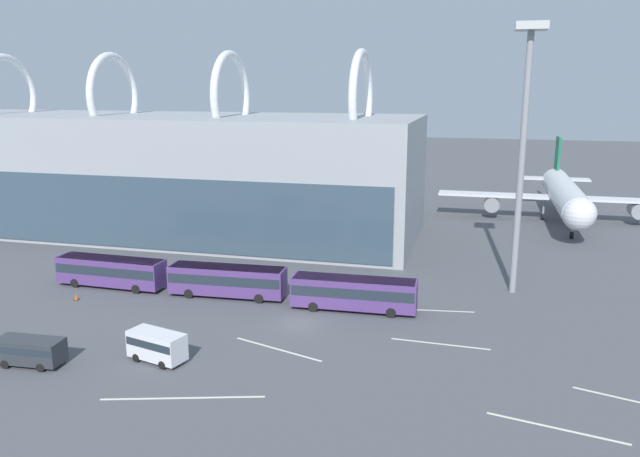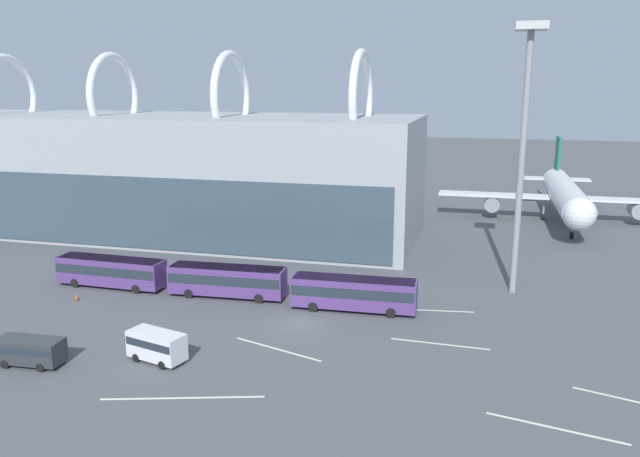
# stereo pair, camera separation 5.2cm
# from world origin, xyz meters

# --- Properties ---
(ground_plane) EXTENTS (440.00, 440.00, 0.00)m
(ground_plane) POSITION_xyz_m (0.00, 0.00, 0.00)
(ground_plane) COLOR #515459
(terminal_building) EXTENTS (131.17, 26.10, 26.90)m
(terminal_building) POSITION_xyz_m (-58.24, 32.69, 9.05)
(terminal_building) COLOR #9EA3A8
(terminal_building) RESTS_ON ground_plane
(airliner_at_gate_near) EXTENTS (40.09, 38.61, 15.34)m
(airliner_at_gate_near) POSITION_xyz_m (-17.19, 47.51, 5.54)
(airliner_at_gate_near) COLOR silver
(airliner_at_gate_near) RESTS_ON ground_plane
(airliner_at_gate_far) EXTENTS (40.44, 37.67, 12.84)m
(airliner_at_gate_far) POSITION_xyz_m (29.28, 54.04, 4.62)
(airliner_at_gate_far) COLOR white
(airliner_at_gate_far) RESTS_ON ground_plane
(shuttle_bus_0) EXTENTS (12.55, 3.12, 3.31)m
(shuttle_bus_0) POSITION_xyz_m (-23.46, 5.28, 1.94)
(shuttle_bus_0) COLOR #56387A
(shuttle_bus_0) RESTS_ON ground_plane
(shuttle_bus_1) EXTENTS (12.61, 3.43, 3.31)m
(shuttle_bus_1) POSITION_xyz_m (-9.62, 5.45, 1.94)
(shuttle_bus_1) COLOR #56387A
(shuttle_bus_1) RESTS_ON ground_plane
(shuttle_bus_2) EXTENTS (12.58, 3.27, 3.31)m
(shuttle_bus_2) POSITION_xyz_m (4.21, 4.80, 1.94)
(shuttle_bus_2) COLOR #56387A
(shuttle_bus_2) RESTS_ON ground_plane
(service_van_foreground) EXTENTS (5.22, 3.20, 2.49)m
(service_van_foreground) POSITION_xyz_m (-8.96, -10.84, 1.46)
(service_van_foreground) COLOR silver
(service_van_foreground) RESTS_ON ground_plane
(service_van_crossing) EXTENTS (5.55, 2.50, 2.18)m
(service_van_crossing) POSITION_xyz_m (-18.54, -14.02, 1.30)
(service_van_crossing) COLOR #2D3338
(service_van_crossing) RESTS_ON ground_plane
(floodlight_mast) EXTENTS (3.12, 3.12, 28.14)m
(floodlight_mast) POSITION_xyz_m (19.87, 14.70, 18.81)
(floodlight_mast) COLOR gray
(floodlight_mast) RESTS_ON ground_plane
(lane_stripe_0) EXTENTS (8.57, 0.52, 0.01)m
(lane_stripe_0) POSITION_xyz_m (13.20, -1.56, 0.00)
(lane_stripe_0) COLOR silver
(lane_stripe_0) RESTS_ON ground_plane
(lane_stripe_1) EXTENTS (11.42, 3.62, 0.01)m
(lane_stripe_1) POSITION_xyz_m (-4.13, -16.00, 0.00)
(lane_stripe_1) COLOR silver
(lane_stripe_1) RESTS_ON ground_plane
(lane_stripe_2) EXTENTS (8.87, 2.03, 0.01)m
(lane_stripe_2) POSITION_xyz_m (21.54, -13.53, 0.00)
(lane_stripe_2) COLOR silver
(lane_stripe_2) RESTS_ON ground_plane
(lane_stripe_3) EXTENTS (8.03, 1.32, 0.01)m
(lane_stripe_3) POSITION_xyz_m (11.98, 6.68, 0.00)
(lane_stripe_3) COLOR silver
(lane_stripe_3) RESTS_ON ground_plane
(lane_stripe_5) EXTENTS (8.60, 3.04, 0.01)m
(lane_stripe_5) POSITION_xyz_m (-0.18, -6.16, 0.00)
(lane_stripe_5) COLOR silver
(lane_stripe_5) RESTS_ON ground_plane
(traffic_cone_0) EXTENTS (0.46, 0.46, 0.79)m
(traffic_cone_0) POSITION_xyz_m (-24.61, 0.42, 0.38)
(traffic_cone_0) COLOR black
(traffic_cone_0) RESTS_ON ground_plane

